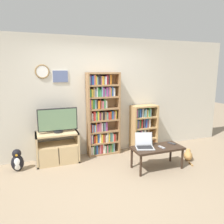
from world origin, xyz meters
The scene contains 12 objects.
ground_plane centered at (0.00, 0.00, 0.00)m, with size 18.00×18.00×0.00m, color gray.
wall_back centered at (0.00, 1.68, 1.30)m, with size 7.08×0.09×2.60m.
tv_stand centered at (-0.83, 1.38, 0.32)m, with size 0.85×0.45×0.64m.
television centered at (-0.79, 1.39, 0.90)m, with size 0.79×0.18×0.50m.
bookshelf_tall centered at (0.18, 1.52, 0.90)m, with size 0.73×0.25×1.85m.
bookshelf_short centered at (1.18, 1.49, 0.53)m, with size 0.62×0.32×1.07m.
coffee_table centered at (0.95, 0.43, 0.38)m, with size 0.99×0.46×0.43m.
laptop centered at (0.70, 0.50, 0.50)m, with size 0.40×0.38×0.27m.
remote_near_laptop centered at (1.01, 0.37, 0.44)m, with size 0.07×0.17×0.02m.
remote_far_from_laptop centered at (1.32, 0.50, 0.44)m, with size 0.10×0.16×0.02m.
cat centered at (1.80, 0.55, 0.10)m, with size 0.31×0.46×0.24m.
penguin_figurine centered at (-1.59, 1.26, 0.19)m, with size 0.23×0.21×0.43m.
Camera 1 is at (-1.26, -3.01, 1.90)m, focal length 35.00 mm.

